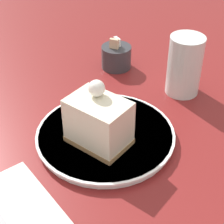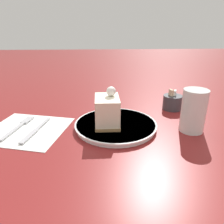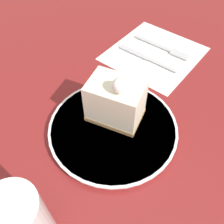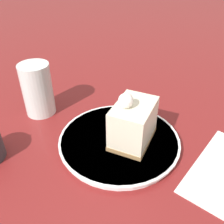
{
  "view_description": "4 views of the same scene",
  "coord_description": "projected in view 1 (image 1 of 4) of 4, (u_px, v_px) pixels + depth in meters",
  "views": [
    {
      "loc": [
        -0.39,
        -0.35,
        0.44
      ],
      "look_at": [
        -0.01,
        -0.05,
        0.07
      ],
      "focal_mm": 60.0,
      "sensor_mm": 36.0,
      "label": 1
    },
    {
      "loc": [
        -0.05,
        -0.61,
        0.29
      ],
      "look_at": [
        -0.02,
        -0.04,
        0.05
      ],
      "focal_mm": 35.0,
      "sensor_mm": 36.0,
      "label": 2
    },
    {
      "loc": [
        0.25,
        0.08,
        0.39
      ],
      "look_at": [
        0.0,
        -0.03,
        0.07
      ],
      "focal_mm": 40.0,
      "sensor_mm": 36.0,
      "label": 3
    },
    {
      "loc": [
        -0.15,
        0.33,
        0.35
      ],
      "look_at": [
        0.01,
        -0.03,
        0.07
      ],
      "focal_mm": 40.0,
      "sensor_mm": 36.0,
      "label": 4
    }
  ],
  "objects": [
    {
      "name": "ground_plane",
      "position": [
        95.0,
        131.0,
        0.68
      ],
      "size": [
        4.0,
        4.0,
        0.0
      ],
      "primitive_type": "plane",
      "color": "maroon"
    },
    {
      "name": "plate",
      "position": [
        105.0,
        135.0,
        0.66
      ],
      "size": [
        0.24,
        0.24,
        0.01
      ],
      "color": "white",
      "rests_on": "ground_plane"
    },
    {
      "name": "cake_slice",
      "position": [
        98.0,
        121.0,
        0.61
      ],
      "size": [
        0.07,
        0.1,
        0.11
      ],
      "rotation": [
        0.0,
        0.0,
        0.01
      ],
      "color": "#9E7547",
      "rests_on": "plate"
    },
    {
      "name": "sugar_bowl",
      "position": [
        116.0,
        57.0,
        0.85
      ],
      "size": [
        0.07,
        0.07,
        0.07
      ],
      "color": "#333338",
      "rests_on": "ground_plane"
    },
    {
      "name": "drinking_glass",
      "position": [
        185.0,
        65.0,
        0.75
      ],
      "size": [
        0.07,
        0.07,
        0.12
      ],
      "color": "silver",
      "rests_on": "ground_plane"
    }
  ]
}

